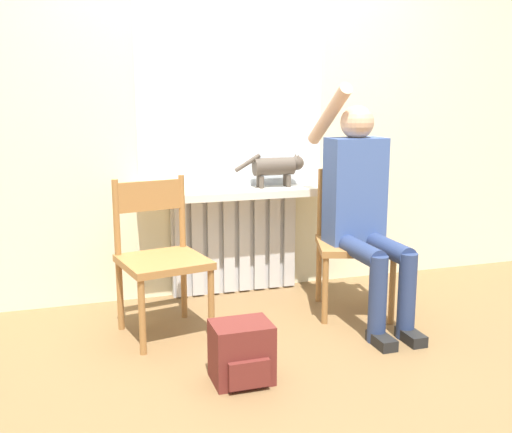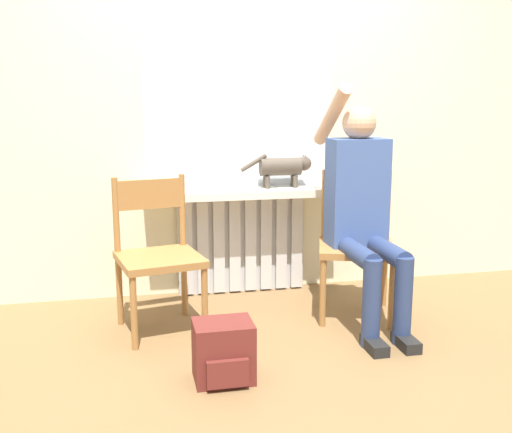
# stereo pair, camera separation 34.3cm
# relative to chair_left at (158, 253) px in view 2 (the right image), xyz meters

# --- Properties ---
(ground_plane) EXTENTS (12.00, 12.00, 0.00)m
(ground_plane) POSITION_rel_chair_left_xyz_m (0.59, -0.58, -0.45)
(ground_plane) COLOR brown
(wall_with_window) EXTENTS (7.00, 0.06, 2.70)m
(wall_with_window) POSITION_rel_chair_left_xyz_m (0.59, 0.65, 0.90)
(wall_with_window) COLOR beige
(wall_with_window) RESTS_ON ground_plane
(radiator) EXTENTS (0.86, 0.08, 0.67)m
(radiator) POSITION_rel_chair_left_xyz_m (0.59, 0.57, -0.12)
(radiator) COLOR silver
(radiator) RESTS_ON ground_plane
(windowsill) EXTENTS (1.30, 0.27, 0.05)m
(windowsill) POSITION_rel_chair_left_xyz_m (0.59, 0.48, 0.25)
(windowsill) COLOR silver
(windowsill) RESTS_ON radiator
(window_glass) EXTENTS (1.25, 0.01, 1.36)m
(window_glass) POSITION_rel_chair_left_xyz_m (0.59, 0.61, 0.95)
(window_glass) COLOR white
(window_glass) RESTS_ON windowsill
(chair_left) EXTENTS (0.52, 0.52, 0.87)m
(chair_left) POSITION_rel_chair_left_xyz_m (0.00, 0.00, 0.00)
(chair_left) COLOR #9E6B38
(chair_left) RESTS_ON ground_plane
(chair_right) EXTENTS (0.56, 0.56, 0.87)m
(chair_right) POSITION_rel_chair_left_xyz_m (1.19, -0.00, 0.00)
(chair_right) COLOR #9E6B38
(chair_right) RESTS_ON ground_plane
(person) EXTENTS (0.36, 1.03, 1.40)m
(person) POSITION_rel_chair_left_xyz_m (1.18, -0.12, 0.24)
(person) COLOR navy
(person) RESTS_ON ground_plane
(cat) EXTENTS (0.48, 0.12, 0.23)m
(cat) POSITION_rel_chair_left_xyz_m (0.87, 0.51, 0.41)
(cat) COLOR #4C4238
(cat) RESTS_ON windowsill
(backpack) EXTENTS (0.28, 0.25, 0.29)m
(backpack) POSITION_rel_chair_left_xyz_m (0.26, -0.71, -0.31)
(backpack) COLOR maroon
(backpack) RESTS_ON ground_plane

